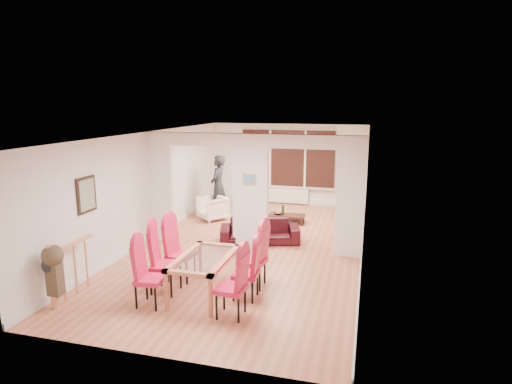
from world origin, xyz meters
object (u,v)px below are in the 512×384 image
at_px(dining_chair_rb, 245,270).
at_px(bottle, 283,209).
at_px(coffee_table, 286,219).
at_px(bowl, 278,213).
at_px(dining_chair_lc, 181,251).
at_px(dining_chair_rc, 252,256).
at_px(dining_chair_ra, 231,284).
at_px(dining_chair_la, 150,275).
at_px(television, 347,210).
at_px(sofa, 260,231).
at_px(armchair, 213,208).
at_px(dining_table, 205,276).
at_px(dining_chair_lb, 165,261).
at_px(person, 218,186).

relative_size(dining_chair_rb, bottle, 3.63).
height_order(coffee_table, bowl, bowl).
xyz_separation_m(dining_chair_lc, dining_chair_rc, (1.36, 0.06, 0.00)).
bearing_deg(dining_chair_ra, coffee_table, 95.80).
distance_m(dining_chair_la, television, 6.94).
distance_m(sofa, armchair, 2.40).
bearing_deg(dining_table, coffee_table, 84.23).
xyz_separation_m(dining_chair_ra, dining_chair_rc, (0.02, 1.16, 0.03)).
height_order(dining_chair_la, armchair, dining_chair_la).
bearing_deg(dining_chair_rb, armchair, 113.14).
height_order(dining_chair_ra, coffee_table, dining_chair_ra).
bearing_deg(dining_chair_ra, dining_chair_rc, 92.73).
bearing_deg(dining_chair_lb, bottle, 64.42).
bearing_deg(dining_chair_lc, sofa, 78.38).
xyz_separation_m(person, bottle, (1.97, -0.25, -0.52)).
height_order(dining_table, sofa, dining_table).
height_order(dining_chair_rc, armchair, dining_chair_rc).
relative_size(bottle, bowl, 1.24).
xyz_separation_m(armchair, person, (0.02, 0.45, 0.56)).
xyz_separation_m(dining_chair_lc, television, (2.76, 5.25, -0.31)).
distance_m(armchair, coffee_table, 2.10).
xyz_separation_m(sofa, person, (-1.78, 2.04, 0.62)).
relative_size(dining_chair_la, dining_chair_lc, 0.95).
bearing_deg(bottle, television, 28.95).
bearing_deg(coffee_table, dining_table, -95.77).
height_order(dining_chair_rb, television, dining_chair_rb).
distance_m(dining_chair_rb, bowl, 4.75).
relative_size(dining_chair_lb, dining_chair_rc, 1.02).
relative_size(dining_chair_lc, television, 1.29).
bearing_deg(coffee_table, bowl, -167.71).
bearing_deg(person, bottle, 83.02).
height_order(sofa, bowl, sofa).
distance_m(coffee_table, bowl, 0.27).
distance_m(dining_chair_rc, person, 5.05).
bearing_deg(dining_chair_rc, dining_chair_la, -132.84).
relative_size(dining_chair_rc, sofa, 0.61).
bearing_deg(dining_chair_rb, person, 110.89).
distance_m(dining_table, bottle, 4.84).
distance_m(dining_table, dining_chair_rb, 0.73).
distance_m(dining_chair_lb, dining_chair_rb, 1.42).
distance_m(dining_chair_lb, dining_chair_lc, 0.56).
bearing_deg(dining_chair_lc, dining_chair_rb, -10.55).
bearing_deg(bottle, dining_chair_lb, -102.73).
xyz_separation_m(coffee_table, bottle, (-0.09, -0.01, 0.26)).
height_order(dining_chair_la, dining_chair_lb, dining_chair_lb).
xyz_separation_m(dining_chair_rc, bowl, (-0.43, 4.22, -0.31)).
distance_m(dining_chair_lb, bottle, 5.01).
height_order(bottle, bowl, bottle).
xyz_separation_m(dining_chair_lc, person, (-0.91, 4.56, 0.33)).
bearing_deg(dining_chair_rc, dining_chair_lb, -148.28).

